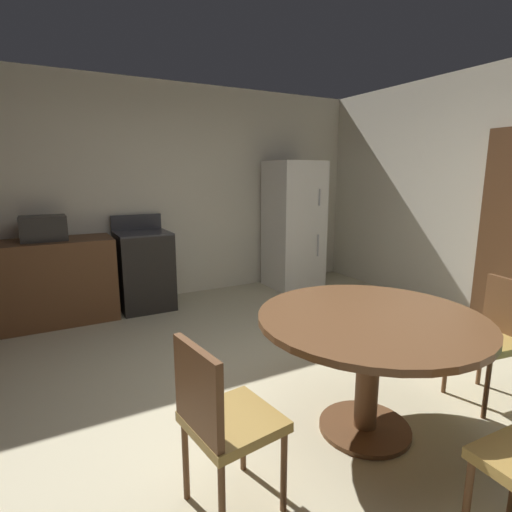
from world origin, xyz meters
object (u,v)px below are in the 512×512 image
microwave (44,228)px  refrigerator (294,225)px  chair_east (495,333)px  oven_range (144,270)px  chair_west (221,417)px  dining_table (370,339)px

microwave → refrigerator: bearing=-0.9°
chair_east → microwave: bearing=-41.6°
oven_range → chair_west: (-0.41, -3.18, 0.03)m
microwave → chair_west: size_ratio=0.51×
dining_table → chair_east: (1.04, -0.15, -0.11)m
microwave → dining_table: 3.48m
oven_range → microwave: (-1.01, -0.00, 0.56)m
oven_range → dining_table: size_ratio=0.82×
oven_range → chair_east: (1.67, -3.20, 0.03)m
oven_range → chair_east: size_ratio=1.26×
refrigerator → dining_table: 3.34m
oven_range → chair_east: bearing=-62.4°
microwave → chair_east: 4.21m
refrigerator → microwave: (-3.10, 0.05, 0.15)m
chair_east → refrigerator: bearing=-89.2°
microwave → chair_west: microwave is taller
microwave → chair_east: size_ratio=0.51×
oven_range → chair_west: oven_range is taller
microwave → chair_east: bearing=-50.0°
chair_east → oven_range: bearing=-54.0°
oven_range → refrigerator: 2.13m
refrigerator → chair_east: bearing=-97.6°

